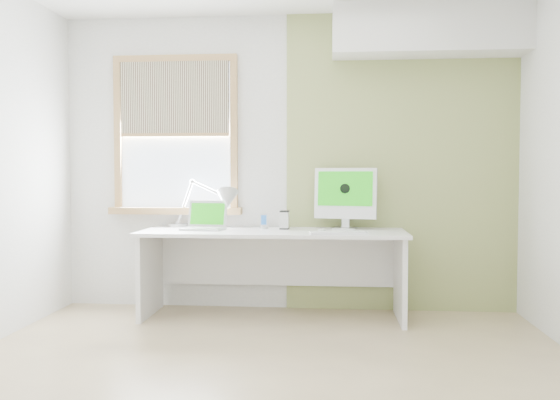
# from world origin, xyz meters

# --- Properties ---
(room) EXTENTS (4.04, 3.54, 2.64)m
(room) POSITION_xyz_m (0.00, 0.00, 1.30)
(room) COLOR tan
(room) RESTS_ON ground
(accent_wall) EXTENTS (2.00, 0.02, 2.60)m
(accent_wall) POSITION_xyz_m (1.00, 1.74, 1.30)
(accent_wall) COLOR #959C5A
(accent_wall) RESTS_ON room
(soffit) EXTENTS (1.60, 0.40, 0.42)m
(soffit) POSITION_xyz_m (1.20, 1.57, 2.40)
(soffit) COLOR white
(soffit) RESTS_ON room
(window) EXTENTS (1.20, 0.14, 1.42)m
(window) POSITION_xyz_m (-1.00, 1.71, 1.54)
(window) COLOR olive
(window) RESTS_ON room
(desk) EXTENTS (2.20, 0.70, 0.73)m
(desk) POSITION_xyz_m (-0.09, 1.44, 0.53)
(desk) COLOR white
(desk) RESTS_ON room
(desk_lamp) EXTENTS (0.71, 0.44, 0.43)m
(desk_lamp) POSITION_xyz_m (-0.58, 1.54, 0.95)
(desk_lamp) COLOR silver
(desk_lamp) RESTS_ON desk
(laptop) EXTENTS (0.37, 0.32, 0.24)m
(laptop) POSITION_xyz_m (-0.67, 1.44, 0.79)
(laptop) COLOR silver
(laptop) RESTS_ON desk
(phone_dock) EXTENTS (0.08, 0.08, 0.13)m
(phone_dock) POSITION_xyz_m (-0.18, 1.53, 0.77)
(phone_dock) COLOR silver
(phone_dock) RESTS_ON desk
(external_drive) EXTENTS (0.08, 0.12, 0.16)m
(external_drive) POSITION_xyz_m (-0.00, 1.53, 0.81)
(external_drive) COLOR silver
(external_drive) RESTS_ON desk
(imac) EXTENTS (0.54, 0.22, 0.52)m
(imac) POSITION_xyz_m (0.52, 1.58, 1.02)
(imac) COLOR silver
(imac) RESTS_ON desk
(keyboard) EXTENTS (0.46, 0.18, 0.02)m
(keyboard) POSITION_xyz_m (0.45, 1.14, 0.74)
(keyboard) COLOR white
(keyboard) RESTS_ON desk
(mouse) EXTENTS (0.09, 0.11, 0.03)m
(mouse) POSITION_xyz_m (0.32, 1.27, 0.74)
(mouse) COLOR white
(mouse) RESTS_ON desk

